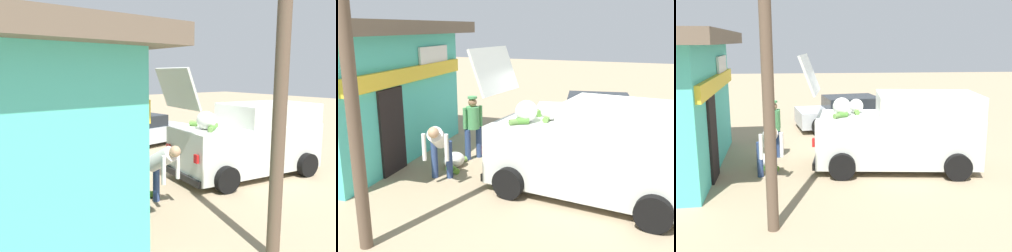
# 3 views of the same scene
# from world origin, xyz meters

# --- Properties ---
(ground_plane) EXTENTS (60.00, 60.00, 0.00)m
(ground_plane) POSITION_xyz_m (0.00, 0.00, 0.00)
(ground_plane) COLOR #9E896B
(delivery_van) EXTENTS (2.44, 4.56, 2.92)m
(delivery_van) POSITION_xyz_m (-1.48, -0.61, 0.98)
(delivery_van) COLOR silver
(delivery_van) RESTS_ON ground_plane
(parked_sedan) EXTENTS (2.74, 4.30, 1.19)m
(parked_sedan) POSITION_xyz_m (3.59, 0.14, 0.57)
(parked_sedan) COLOR #B2B7BC
(parked_sedan) RESTS_ON ground_plane
(vendor_standing) EXTENTS (0.50, 0.47, 1.64)m
(vendor_standing) POSITION_xyz_m (-0.34, 2.70, 0.94)
(vendor_standing) COLOR navy
(vendor_standing) RESTS_ON ground_plane
(customer_bending) EXTENTS (0.85, 0.68, 1.36)m
(customer_bending) POSITION_xyz_m (-2.02, 2.69, 0.86)
(customer_bending) COLOR navy
(customer_bending) RESTS_ON ground_plane
(unloaded_banana_pile) EXTENTS (0.98, 0.66, 0.38)m
(unloaded_banana_pile) POSITION_xyz_m (-1.12, 2.84, 0.17)
(unloaded_banana_pile) COLOR silver
(unloaded_banana_pile) RESTS_ON ground_plane
(paint_bucket) EXTENTS (0.28, 0.28, 0.40)m
(paint_bucket) POSITION_xyz_m (1.68, 3.09, 0.20)
(paint_bucket) COLOR blue
(paint_bucket) RESTS_ON ground_plane
(utility_pole) EXTENTS (0.20, 0.20, 5.13)m
(utility_pole) POSITION_xyz_m (-4.71, 2.39, 2.56)
(utility_pole) COLOR brown
(utility_pole) RESTS_ON ground_plane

